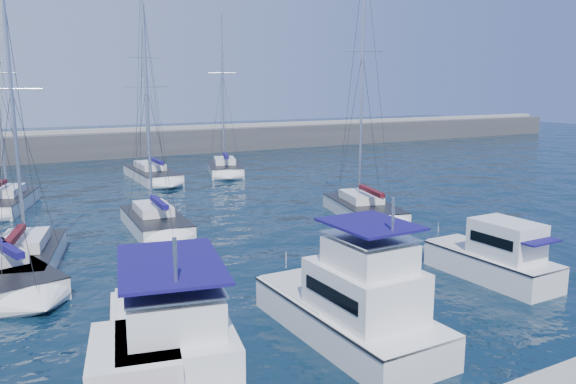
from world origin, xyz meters
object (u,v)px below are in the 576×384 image
sailboat_back_a (5,202)px  sailboat_back_b (152,174)px  motor_yacht_stbd_inner (353,308)px  sailboat_mid_b (23,258)px  sailboat_mid_d (363,208)px  sailboat_mid_c (155,222)px  motor_yacht_port_inner (171,361)px  motor_yacht_stbd_outer (495,259)px  sailboat_back_c (225,168)px

sailboat_back_a → sailboat_back_b: bearing=49.5°
sailboat_back_a → sailboat_back_b: (12.68, 7.73, 0.01)m
motor_yacht_stbd_inner → sailboat_mid_b: 16.70m
sailboat_mid_d → sailboat_back_b: sailboat_back_b is taller
sailboat_mid_c → sailboat_mid_d: (13.19, -3.15, 0.04)m
motor_yacht_port_inner → motor_yacht_stbd_inner: (6.58, 0.63, 0.00)m
motor_yacht_stbd_outer → sailboat_back_b: size_ratio=0.34×
motor_yacht_stbd_inner → sailboat_mid_b: sailboat_mid_b is taller
motor_yacht_port_inner → sailboat_back_a: (-2.72, 29.55, -0.60)m
sailboat_mid_d → sailboat_back_c: size_ratio=1.10×
sailboat_mid_d → motor_yacht_port_inner: bearing=-125.1°
motor_yacht_stbd_outer → sailboat_mid_d: (2.39, 13.02, -0.38)m
motor_yacht_stbd_outer → sailboat_mid_c: (-10.80, 16.17, -0.42)m
motor_yacht_stbd_outer → sailboat_mid_c: bearing=123.2°
motor_yacht_stbd_inner → sailboat_back_a: 30.39m
motor_yacht_stbd_inner → sailboat_mid_d: sailboat_mid_d is taller
motor_yacht_port_inner → sailboat_mid_d: (18.09, 15.47, -0.57)m
motor_yacht_port_inner → motor_yacht_stbd_outer: bearing=21.3°
sailboat_mid_d → sailboat_back_a: sailboat_mid_d is taller
motor_yacht_port_inner → sailboat_back_a: size_ratio=0.73×
sailboat_mid_b → sailboat_back_c: (20.00, 22.72, 0.03)m
motor_yacht_port_inner → sailboat_back_c: (17.34, 37.25, -0.59)m
sailboat_back_a → sailboat_back_b: sailboat_back_b is taller
motor_yacht_port_inner → sailboat_back_b: 38.59m
sailboat_back_a → sailboat_back_c: sailboat_back_c is taller
sailboat_mid_c → sailboat_back_c: size_ratio=0.86×
sailboat_back_c → sailboat_back_b: bearing=-161.9°
motor_yacht_stbd_outer → motor_yacht_stbd_inner: bearing=-169.2°
sailboat_back_b → sailboat_mid_d: bearing=-68.6°
sailboat_back_c → motor_yacht_stbd_outer: bearing=-74.4°
motor_yacht_stbd_outer → sailboat_mid_b: sailboat_mid_b is taller
motor_yacht_stbd_inner → sailboat_back_b: 36.81m
motor_yacht_stbd_inner → sailboat_mid_b: (-9.24, 13.90, -0.62)m
sailboat_mid_b → motor_yacht_port_inner: bearing=-65.0°
sailboat_back_a → sailboat_back_c: size_ratio=0.96×
motor_yacht_stbd_inner → sailboat_back_a: bearing=107.5°
sailboat_mid_c → sailboat_mid_d: size_ratio=0.78×
motor_yacht_stbd_inner → sailboat_mid_c: (-1.69, 17.99, -0.61)m
sailboat_back_a → sailboat_mid_b: bearing=-71.6°
motor_yacht_stbd_outer → sailboat_mid_b: size_ratio=0.45×
sailboat_back_c → sailboat_mid_d: bearing=-69.7°
sailboat_back_a → motor_yacht_stbd_outer: bearing=-37.7°
motor_yacht_stbd_outer → sailboat_back_b: 35.30m
motor_yacht_stbd_inner → sailboat_mid_c: sailboat_mid_c is taller
motor_yacht_port_inner → sailboat_back_a: sailboat_back_a is taller
motor_yacht_port_inner → sailboat_mid_b: size_ratio=0.82×
sailboat_mid_c → sailboat_back_a: (-7.61, 10.94, 0.01)m
motor_yacht_stbd_outer → sailboat_mid_c: size_ratio=0.45×
motor_yacht_stbd_inner → sailboat_back_c: 38.18m
motor_yacht_stbd_outer → sailboat_back_c: bearing=86.8°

